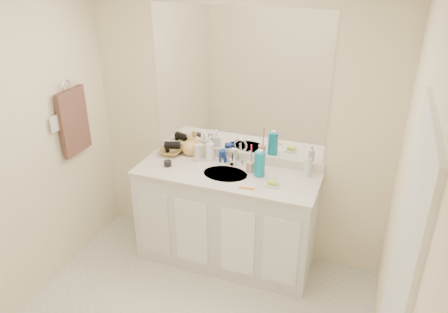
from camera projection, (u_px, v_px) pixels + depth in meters
wall_back at (237, 125)px, 3.67m from camera, size 2.60×0.02×2.40m
wall_right at (400, 249)px, 2.17m from camera, size 0.02×2.60×2.40m
vanity_cabinet at (226, 219)px, 3.78m from camera, size 1.50×0.55×0.85m
countertop at (226, 174)px, 3.59m from camera, size 1.52×0.57×0.03m
backsplash at (236, 155)px, 3.78m from camera, size 1.52×0.03×0.08m
sink_basin at (225, 175)px, 3.57m from camera, size 0.37×0.37×0.02m
faucet at (233, 159)px, 3.69m from camera, size 0.02×0.02×0.11m
mirror at (238, 83)px, 3.51m from camera, size 1.48×0.01×1.20m
blue_mug at (223, 156)px, 3.75m from camera, size 0.08×0.08×0.10m
tan_cup at (250, 167)px, 3.58m from camera, size 0.07×0.07×0.09m
toothbrush at (252, 155)px, 3.53m from camera, size 0.01×0.04×0.20m
mouthwash_bottle at (260, 164)px, 3.50m from camera, size 0.10×0.10×0.21m
clear_pump_bottle at (307, 167)px, 3.50m from camera, size 0.06×0.06×0.15m
soap_dish at (272, 185)px, 3.39m from camera, size 0.11×0.09×0.01m
green_soap at (272, 183)px, 3.38m from camera, size 0.07×0.05×0.03m
orange_comb at (247, 188)px, 3.35m from camera, size 0.13×0.04×0.01m
dark_jar at (168, 163)px, 3.68m from camera, size 0.07×0.07×0.05m
extra_white_bottle at (198, 153)px, 3.74m from camera, size 0.06×0.06×0.15m
soap_bottle_white at (210, 148)px, 3.76m from camera, size 0.10×0.10×0.21m
soap_bottle_cream at (199, 147)px, 3.82m from camera, size 0.10×0.11×0.18m
soap_bottle_yellow at (190, 145)px, 3.85m from camera, size 0.19×0.19×0.19m
wicker_basket at (171, 151)px, 3.89m from camera, size 0.22×0.22×0.05m
hair_dryer at (173, 145)px, 3.86m from camera, size 0.15×0.11×0.07m
towel_ring at (66, 86)px, 3.48m from camera, size 0.01×0.11×0.11m
hand_towel at (74, 122)px, 3.60m from camera, size 0.04×0.32×0.55m
switch_plate at (54, 124)px, 3.42m from camera, size 0.01×0.08×0.13m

